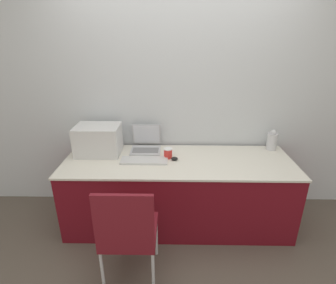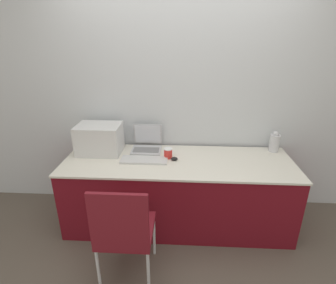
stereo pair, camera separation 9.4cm
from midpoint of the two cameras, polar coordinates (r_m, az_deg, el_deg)
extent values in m
plane|color=brown|center=(2.73, 1.13, -21.45)|extent=(14.00, 14.00, 0.00)
cube|color=silver|center=(2.84, 1.31, 10.41)|extent=(8.00, 0.05, 2.60)
cube|color=maroon|center=(2.80, 1.17, -10.87)|extent=(2.26, 0.75, 0.71)
cube|color=silver|center=(2.62, 1.23, -4.19)|extent=(2.28, 0.77, 0.02)
cube|color=silver|center=(2.81, -15.85, 0.46)|extent=(0.45, 0.33, 0.30)
cube|color=#51565B|center=(2.74, -16.30, 2.62)|extent=(0.36, 0.25, 0.05)
cube|color=#B7B7BC|center=(2.82, -5.84, -1.89)|extent=(0.31, 0.25, 0.02)
cube|color=slate|center=(2.80, -5.87, -1.79)|extent=(0.28, 0.14, 0.00)
cube|color=#B7B7BC|center=(2.91, -5.60, 1.67)|extent=(0.31, 0.06, 0.24)
cube|color=silver|center=(2.90, -5.62, 1.65)|extent=(0.28, 0.05, 0.22)
cube|color=silver|center=(2.60, -6.23, -4.03)|extent=(0.46, 0.17, 0.02)
cylinder|color=red|center=(2.64, -1.02, -2.52)|extent=(0.08, 0.08, 0.09)
cylinder|color=white|center=(2.62, -1.03, -1.50)|extent=(0.09, 0.09, 0.01)
ellipsoid|color=black|center=(2.60, 0.38, -3.66)|extent=(0.07, 0.04, 0.04)
cylinder|color=silver|center=(3.02, 20.88, 0.09)|extent=(0.10, 0.10, 0.18)
sphere|color=silver|center=(2.98, 21.15, 1.95)|extent=(0.06, 0.06, 0.06)
cube|color=maroon|center=(2.22, -9.47, -18.60)|extent=(0.42, 0.45, 0.04)
cube|color=maroon|center=(1.91, -11.07, -16.97)|extent=(0.42, 0.03, 0.46)
cylinder|color=silver|center=(2.56, -12.78, -19.22)|extent=(0.02, 0.02, 0.42)
cylinder|color=silver|center=(2.50, -3.68, -19.73)|extent=(0.02, 0.02, 0.42)
cylinder|color=silver|center=(2.28, -15.32, -25.96)|extent=(0.02, 0.02, 0.42)
cylinder|color=silver|center=(2.22, -4.60, -26.84)|extent=(0.02, 0.02, 0.42)
camera|label=1|loc=(0.05, -91.05, -0.43)|focal=28.00mm
camera|label=2|loc=(0.05, 88.95, 0.43)|focal=28.00mm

